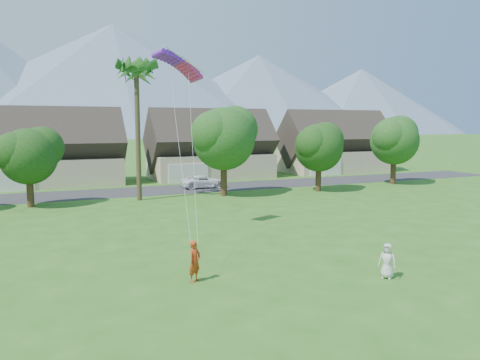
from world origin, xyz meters
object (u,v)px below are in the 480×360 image
kite_flyer (195,261)px  parked_car (204,182)px  watcher (387,261)px  parafoil_kite (179,63)px

kite_flyer → parked_car: bearing=35.8°
parked_car → watcher: bearing=176.2°
parked_car → parafoil_kite: (-7.94, -19.01, 9.95)m
parafoil_kite → kite_flyer: bearing=-122.8°
kite_flyer → parafoil_kite: parafoil_kite is taller
kite_flyer → parafoil_kite: 13.75m
parked_car → kite_flyer: bearing=160.3°
parafoil_kite → watcher: bearing=-84.7°
watcher → parked_car: size_ratio=0.33×
watcher → parked_car: 31.52m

